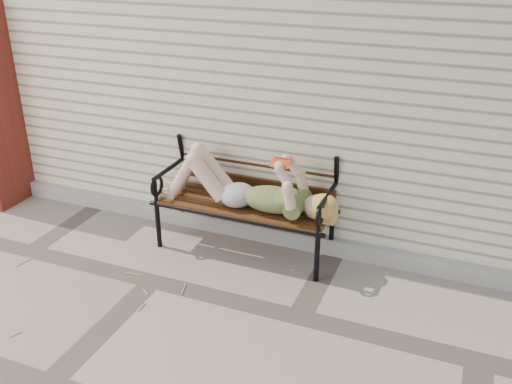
% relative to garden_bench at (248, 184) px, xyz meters
% --- Properties ---
extents(ground, '(80.00, 80.00, 0.00)m').
position_rel_garden_bench_xyz_m(ground, '(-0.49, -0.84, -0.60)').
color(ground, gray).
rests_on(ground, ground).
extents(house_wall, '(8.00, 4.00, 3.00)m').
position_rel_garden_bench_xyz_m(house_wall, '(-0.49, 2.16, 0.90)').
color(house_wall, beige).
rests_on(house_wall, ground).
extents(foundation_strip, '(8.00, 0.10, 0.15)m').
position_rel_garden_bench_xyz_m(foundation_strip, '(-0.49, 0.13, -0.53)').
color(foundation_strip, '#ABA39A').
rests_on(foundation_strip, ground).
extents(garden_bench, '(1.66, 0.66, 1.07)m').
position_rel_garden_bench_xyz_m(garden_bench, '(0.00, 0.00, 0.00)').
color(garden_bench, black).
rests_on(garden_bench, ground).
extents(reading_woman, '(1.56, 0.35, 0.49)m').
position_rel_garden_bench_xyz_m(reading_woman, '(0.01, -0.13, 0.04)').
color(reading_woman, '#09373F').
rests_on(reading_woman, ground).
extents(straw_scatter, '(2.34, 1.55, 0.01)m').
position_rel_garden_bench_xyz_m(straw_scatter, '(-1.51, -1.37, -0.59)').
color(straw_scatter, tan).
rests_on(straw_scatter, ground).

